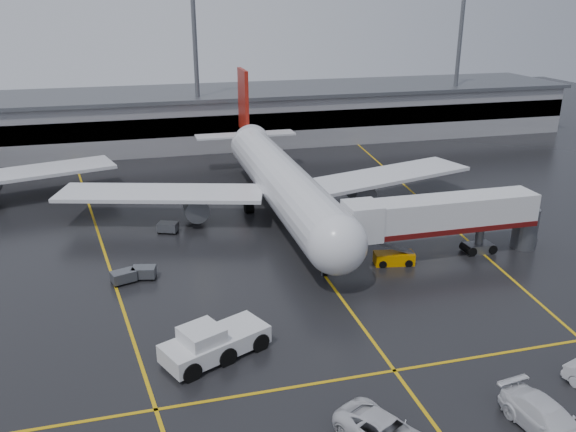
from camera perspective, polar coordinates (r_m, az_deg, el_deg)
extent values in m
plane|color=black|center=(59.45, 1.37, -2.81)|extent=(220.00, 220.00, 0.00)
cube|color=gold|center=(59.44, 1.37, -2.80)|extent=(0.25, 90.00, 0.02)
cube|color=gold|center=(41.32, 10.15, -14.36)|extent=(60.00, 0.25, 0.02)
cube|color=gold|center=(66.85, -17.84, -1.14)|extent=(9.99, 69.35, 0.02)
cube|color=gold|center=(74.58, 12.60, 1.56)|extent=(7.57, 69.64, 0.02)
cube|color=gray|center=(103.49, -6.11, 9.38)|extent=(120.00, 18.00, 8.00)
cube|color=black|center=(94.86, -5.27, 8.73)|extent=(120.00, 0.40, 3.00)
cube|color=#595B60|center=(102.78, -6.20, 11.74)|extent=(122.00, 19.00, 0.60)
cylinder|color=#595B60|center=(95.69, -8.76, 13.54)|extent=(0.70, 0.70, 25.00)
cylinder|color=#595B60|center=(110.07, 15.93, 13.87)|extent=(0.70, 0.70, 25.00)
cylinder|color=silver|center=(65.28, -0.55, 3.25)|extent=(5.20, 36.00, 5.20)
sphere|color=silver|center=(49.05, 4.66, -2.69)|extent=(5.20, 5.20, 5.20)
cone|color=silver|center=(84.98, -4.09, 7.63)|extent=(4.94, 8.00, 4.94)
cube|color=maroon|center=(85.02, -4.30, 10.99)|extent=(0.50, 5.50, 8.50)
cube|color=silver|center=(84.93, -4.09, 7.76)|extent=(14.00, 3.00, 0.25)
cube|color=silver|center=(65.63, -12.06, 2.16)|extent=(22.80, 11.83, 0.40)
cube|color=silver|center=(71.46, 9.22, 3.83)|extent=(22.80, 11.83, 0.40)
cylinder|color=#595B60|center=(65.34, -8.86, 0.99)|extent=(2.60, 4.50, 2.60)
cylinder|color=#595B60|center=(69.67, 6.85, 2.31)|extent=(2.60, 4.50, 2.60)
cylinder|color=#595B60|center=(52.94, 3.49, -4.67)|extent=(0.56, 0.56, 2.00)
cylinder|color=#595B60|center=(68.39, -3.76, 1.19)|extent=(0.56, 0.56, 2.00)
cylinder|color=#595B60|center=(69.81, 1.39, 1.63)|extent=(0.56, 0.56, 2.00)
cylinder|color=black|center=(53.17, 3.48, -5.20)|extent=(0.40, 1.10, 1.10)
cylinder|color=black|center=(68.53, -3.76, 0.83)|extent=(1.00, 1.40, 1.40)
cylinder|color=black|center=(69.96, 1.39, 1.28)|extent=(1.00, 1.40, 1.40)
cube|color=silver|center=(78.30, -24.37, 3.71)|extent=(22.80, 11.83, 0.40)
cube|color=silver|center=(57.17, 14.75, 0.28)|extent=(18.00, 3.20, 3.00)
cube|color=#530C0B|center=(57.61, 14.64, -0.94)|extent=(18.00, 3.30, 0.50)
cube|color=silver|center=(53.72, 7.09, -0.48)|extent=(3.00, 3.40, 3.30)
cylinder|color=#595B60|center=(60.17, 17.84, -1.99)|extent=(0.80, 0.80, 3.00)
cube|color=#595B60|center=(60.56, 17.74, -2.91)|extent=(2.60, 1.60, 0.90)
cylinder|color=#595B60|center=(62.75, 21.76, -1.08)|extent=(2.40, 2.40, 4.00)
cylinder|color=black|center=(60.00, 16.84, -3.03)|extent=(0.90, 1.80, 0.90)
cylinder|color=black|center=(61.14, 18.61, -2.79)|extent=(0.90, 1.80, 0.90)
cube|color=silver|center=(41.97, -6.94, -12.02)|extent=(7.98, 5.81, 1.27)
cube|color=silver|center=(40.95, -8.27, -11.24)|extent=(3.38, 3.38, 1.06)
cube|color=black|center=(40.95, -8.27, -11.24)|extent=(3.04, 3.04, 0.95)
cylinder|color=black|center=(41.02, -10.23, -13.67)|extent=(2.59, 3.47, 1.38)
cylinder|color=black|center=(42.17, -6.92, -12.45)|extent=(2.59, 3.47, 1.38)
cylinder|color=black|center=(43.46, -3.82, -11.25)|extent=(2.59, 3.47, 1.38)
cube|color=#D07F01|center=(56.04, 10.11, -4.00)|extent=(3.84, 2.10, 1.11)
cube|color=#595B60|center=(55.62, 10.17, -3.00)|extent=(3.61, 1.48, 1.27)
cylinder|color=black|center=(55.84, 8.88, -4.30)|extent=(0.98, 1.81, 0.71)
cylinder|color=black|center=(56.47, 11.28, -4.17)|extent=(0.98, 1.81, 0.71)
imported|color=silver|center=(38.28, 23.63, -17.46)|extent=(3.37, 6.48, 1.80)
cube|color=#595B60|center=(53.82, -13.62, -5.21)|extent=(2.24, 1.71, 0.90)
cylinder|color=black|center=(53.75, -14.51, -5.89)|extent=(0.40, 0.20, 0.40)
cylinder|color=black|center=(53.43, -12.83, -5.90)|extent=(0.40, 0.20, 0.40)
cylinder|color=black|center=(54.63, -14.31, -5.43)|extent=(0.40, 0.20, 0.40)
cylinder|color=black|center=(54.31, -12.65, -5.44)|extent=(0.40, 0.20, 0.40)
cube|color=#595B60|center=(53.48, -15.48, -5.56)|extent=(2.31, 1.88, 0.90)
cylinder|color=black|center=(53.04, -16.07, -6.41)|extent=(0.40, 0.20, 0.40)
cylinder|color=black|center=(53.46, -14.45, -6.03)|extent=(0.40, 0.20, 0.40)
cylinder|color=black|center=(53.91, -16.41, -6.00)|extent=(0.40, 0.20, 0.40)
cylinder|color=black|center=(54.32, -14.81, -5.63)|extent=(0.40, 0.20, 0.40)
cube|color=#595B60|center=(63.56, -11.43, -1.02)|extent=(2.34, 1.96, 0.90)
cylinder|color=black|center=(63.55, -12.22, -1.54)|extent=(0.40, 0.20, 0.40)
cylinder|color=black|center=(63.05, -10.85, -1.62)|extent=(0.40, 0.20, 0.40)
cylinder|color=black|center=(64.43, -11.93, -1.22)|extent=(0.40, 0.20, 0.40)
cylinder|color=black|center=(63.93, -10.58, -1.29)|extent=(0.40, 0.20, 0.40)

